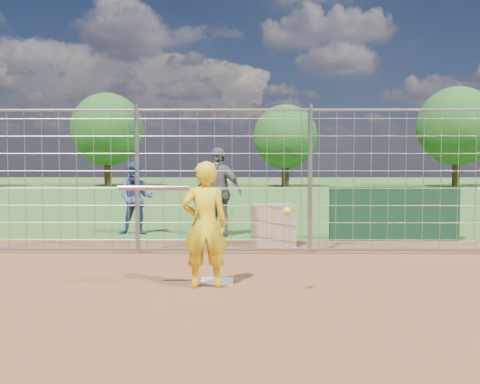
{
  "coord_description": "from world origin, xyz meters",
  "views": [
    {
      "loc": [
        0.39,
        -7.24,
        1.59
      ],
      "look_at": [
        0.3,
        0.8,
        1.15
      ],
      "focal_mm": 40.0,
      "sensor_mm": 36.0,
      "label": 1
    }
  ],
  "objects_px": {
    "batter": "(205,225)",
    "bystander_b": "(218,192)",
    "equipment_bin": "(273,225)",
    "bystander_a": "(136,198)"
  },
  "relations": [
    {
      "from": "batter",
      "to": "bystander_b",
      "type": "relative_size",
      "value": 0.84
    },
    {
      "from": "batter",
      "to": "equipment_bin",
      "type": "bearing_deg",
      "value": -115.61
    },
    {
      "from": "batter",
      "to": "bystander_b",
      "type": "height_order",
      "value": "bystander_b"
    },
    {
      "from": "bystander_b",
      "to": "equipment_bin",
      "type": "relative_size",
      "value": 2.4
    },
    {
      "from": "bystander_b",
      "to": "equipment_bin",
      "type": "distance_m",
      "value": 1.82
    },
    {
      "from": "batter",
      "to": "equipment_bin",
      "type": "height_order",
      "value": "batter"
    },
    {
      "from": "bystander_b",
      "to": "equipment_bin",
      "type": "height_order",
      "value": "bystander_b"
    },
    {
      "from": "batter",
      "to": "bystander_a",
      "type": "distance_m",
      "value": 5.4
    },
    {
      "from": "batter",
      "to": "bystander_a",
      "type": "bearing_deg",
      "value": -78.07
    },
    {
      "from": "batter",
      "to": "bystander_a",
      "type": "xyz_separation_m",
      "value": [
        -1.91,
        5.05,
        -0.0
      ]
    }
  ]
}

